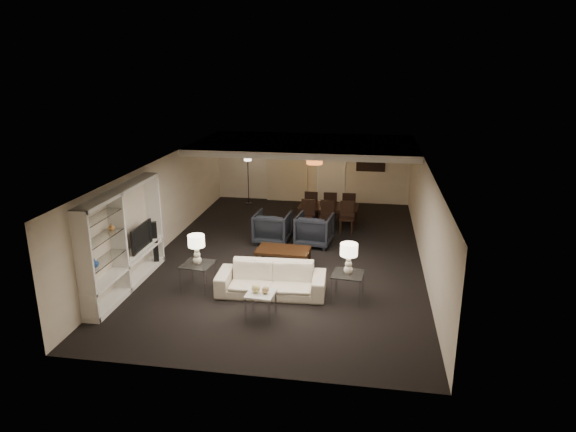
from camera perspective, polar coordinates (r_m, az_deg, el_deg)
The scene contains 35 objects.
floor at distance 13.85m, azimuth 0.00°, elevation -4.35°, with size 11.00×11.00×0.00m, color black.
ceiling at distance 13.13m, azimuth 0.00°, elevation 5.84°, with size 7.00×11.00×0.02m, color silver.
wall_back at distance 18.72m, azimuth 2.70°, elevation 5.39°, with size 7.00×0.02×2.50m, color #C1B09B.
wall_front at distance 8.43m, azimuth -6.06°, elevation -10.06°, with size 7.00×0.02×2.50m, color #C1B09B.
wall_left at distance 14.39m, azimuth -13.89°, elevation 1.23°, with size 0.02×11.00×2.50m, color #C1B09B.
wall_right at distance 13.36m, azimuth 14.99°, elevation -0.10°, with size 0.02×11.00×2.50m, color #C1B09B.
ceiling_soffit at distance 16.56m, azimuth 1.95°, elevation 7.88°, with size 7.00×4.00×0.20m, color silver.
curtains at distance 18.78m, azimuth -0.08°, elevation 5.29°, with size 1.50×0.12×2.40m, color beige.
door at distance 18.67m, azimuth 4.82°, elevation 4.69°, with size 0.90×0.05×2.10m, color silver.
painting at distance 18.51m, azimuth 9.20°, elevation 6.00°, with size 0.95×0.04×0.65m, color #142D38.
media_unit at distance 12.10m, azimuth -17.74°, elevation -2.54°, with size 0.38×3.40×2.35m, color white, non-canonical shape.
pendant_light at distance 16.61m, azimuth 2.96°, elevation 6.21°, with size 0.52×0.52×0.24m, color #D8591E.
sofa at distance 11.54m, azimuth -1.88°, elevation -7.06°, with size 2.41×0.94×0.71m, color beige.
coffee_table at distance 13.03m, azimuth -0.53°, elevation -4.66°, with size 1.33×0.77×0.47m, color black, non-canonical shape.
armchair_left at distance 14.63m, azimuth -1.73°, elevation -1.29°, with size 0.96×0.99×0.90m, color black.
armchair_right at distance 14.46m, azimuth 2.95°, elevation -1.53°, with size 0.96×0.99×0.90m, color black.
side_table_left at distance 11.97m, azimuth -9.95°, elevation -6.62°, with size 0.66×0.66×0.62m, color white, non-canonical shape.
side_table_right at distance 11.38m, azimuth 6.64°, elevation -7.78°, with size 0.66×0.66×0.62m, color silver, non-canonical shape.
table_lamp_left at distance 11.73m, azimuth -10.11°, elevation -3.70°, with size 0.38×0.38×0.68m, color beige, non-canonical shape.
table_lamp_right at distance 11.12m, azimuth 6.75°, elevation -4.74°, with size 0.38×0.38×0.68m, color beige, non-canonical shape.
marble_table at distance 10.60m, azimuth -3.02°, elevation -9.86°, with size 0.55×0.55×0.55m, color white, non-canonical shape.
gold_gourd_a at distance 10.46m, azimuth -3.60°, elevation -8.04°, with size 0.18×0.18×0.18m, color #ECDB7D.
gold_gourd_b at distance 10.42m, azimuth -2.51°, elevation -8.17°, with size 0.15×0.15×0.15m, color #D8B472.
television at distance 12.62m, azimuth -16.39°, elevation -2.20°, with size 0.14×1.04×0.60m, color black.
vase_blue at distance 11.04m, azimuth -20.71°, elevation -4.90°, with size 0.17×0.17×0.18m, color #244C9D.
vase_amber at distance 11.54m, azimuth -19.03°, elevation -1.18°, with size 0.15×0.15×0.16m, color #BD7D3F.
floor_speaker at distance 13.40m, azimuth -14.52°, elevation -3.02°, with size 0.13×0.13×1.16m, color black.
dining_table at distance 16.18m, azimuth 4.50°, elevation 0.04°, with size 1.83×1.02×0.64m, color black.
chair_nl at distance 15.57m, azimuth 2.11°, elevation -0.01°, with size 0.44×0.44×0.96m, color black, non-canonical shape.
chair_nm at distance 15.51m, azimuth 4.31°, elevation -0.12°, with size 0.44×0.44×0.96m, color black, non-canonical shape.
chair_nr at distance 15.48m, azimuth 6.52°, elevation -0.22°, with size 0.44×0.44×0.96m, color black, non-canonical shape.
chair_fl at distance 16.81m, azimuth 2.66°, elevation 1.29°, with size 0.44×0.44×0.96m, color black, non-canonical shape.
chair_fm at distance 16.75m, azimuth 4.70°, elevation 1.20°, with size 0.44×0.44×0.96m, color black, non-canonical shape.
chair_fr at distance 16.72m, azimuth 6.75°, elevation 1.10°, with size 0.44×0.44×0.96m, color black, non-canonical shape.
floor_lamp at distance 18.47m, azimuth -4.45°, elevation 4.11°, with size 0.26×0.26×1.82m, color black, non-canonical shape.
Camera 1 is at (2.05, -12.71, 5.11)m, focal length 32.00 mm.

